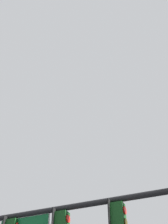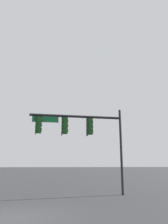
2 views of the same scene
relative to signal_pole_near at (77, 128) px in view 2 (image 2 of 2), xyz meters
The scene contains 2 objects.
ground_plane 7.74m from the signal_pole_near, 59.45° to the left, with size 400.00×400.00×0.00m, color #2D2D30.
signal_pole_near is the anchor object (origin of this frame).
Camera 2 is at (-1.17, 9.05, 1.92)m, focal length 35.00 mm.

